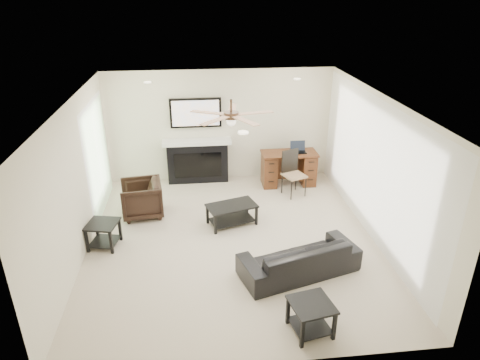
{
  "coord_description": "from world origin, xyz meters",
  "views": [
    {
      "loc": [
        -0.59,
        -6.41,
        4.11
      ],
      "look_at": [
        0.16,
        0.31,
        1.02
      ],
      "focal_mm": 32.0,
      "sensor_mm": 36.0,
      "label": 1
    }
  ],
  "objects_px": {
    "armchair": "(142,199)",
    "sofa": "(299,258)",
    "fireplace_unit": "(197,142)",
    "desk": "(289,168)",
    "coffee_table": "(232,215)"
  },
  "relations": [
    {
      "from": "fireplace_unit",
      "to": "desk",
      "type": "bearing_deg",
      "value": -10.59
    },
    {
      "from": "sofa",
      "to": "desk",
      "type": "distance_m",
      "value": 3.28
    },
    {
      "from": "fireplace_unit",
      "to": "desk",
      "type": "xyz_separation_m",
      "value": [
        2.01,
        -0.38,
        -0.57
      ]
    },
    {
      "from": "sofa",
      "to": "armchair",
      "type": "distance_m",
      "value": 3.37
    },
    {
      "from": "coffee_table",
      "to": "armchair",
      "type": "bearing_deg",
      "value": 144.67
    },
    {
      "from": "fireplace_unit",
      "to": "desk",
      "type": "distance_m",
      "value": 2.12
    },
    {
      "from": "coffee_table",
      "to": "fireplace_unit",
      "type": "distance_m",
      "value": 2.23
    },
    {
      "from": "armchair",
      "to": "fireplace_unit",
      "type": "distance_m",
      "value": 1.94
    },
    {
      "from": "coffee_table",
      "to": "desk",
      "type": "relative_size",
      "value": 0.74
    },
    {
      "from": "armchair",
      "to": "sofa",
      "type": "bearing_deg",
      "value": 43.23
    },
    {
      "from": "sofa",
      "to": "armchair",
      "type": "height_order",
      "value": "armchair"
    },
    {
      "from": "sofa",
      "to": "desk",
      "type": "height_order",
      "value": "desk"
    },
    {
      "from": "coffee_table",
      "to": "sofa",
      "type": "bearing_deg",
      "value": -78.04
    },
    {
      "from": "sofa",
      "to": "desk",
      "type": "xyz_separation_m",
      "value": [
        0.53,
        3.24,
        0.11
      ]
    },
    {
      "from": "sofa",
      "to": "armchair",
      "type": "bearing_deg",
      "value": -56.15
    }
  ]
}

